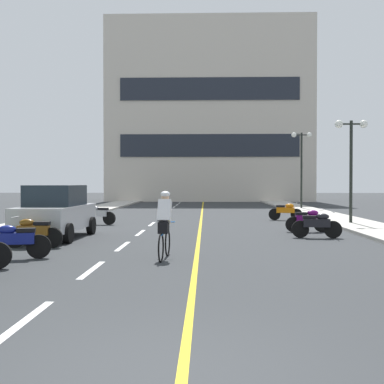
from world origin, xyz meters
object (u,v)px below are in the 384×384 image
motorcycle_3 (15,240)px  motorcycle_5 (317,224)px  motorcycle_4 (33,232)px  street_lamp_far (302,153)px  motorcycle_8 (286,211)px  cyclist_rider (164,223)px  motorcycle_6 (308,220)px  motorcycle_7 (98,214)px  parked_car_near (56,212)px  street_lamp_mid (351,146)px

motorcycle_3 → motorcycle_5: size_ratio=0.98×
motorcycle_3 → motorcycle_4: bearing=97.9°
street_lamp_far → motorcycle_8: street_lamp_far is taller
cyclist_rider → motorcycle_3: bearing=-176.8°
motorcycle_6 → motorcycle_5: bearing=-93.1°
motorcycle_4 → motorcycle_8: (9.10, 10.93, 0.00)m
motorcycle_5 → motorcycle_8: bearing=88.3°
motorcycle_7 → cyclist_rider: size_ratio=0.94×
street_lamp_far → motorcycle_5: (-3.04, -18.46, -3.57)m
cyclist_rider → street_lamp_far: bearing=71.2°
parked_car_near → street_lamp_mid: bearing=25.9°
motorcycle_3 → cyclist_rider: (3.69, 0.21, 0.41)m
motorcycle_6 → cyclist_rider: cyclist_rider is taller
street_lamp_far → motorcycle_5: 19.05m
motorcycle_3 → motorcycle_6: 11.14m
street_lamp_mid → parked_car_near: size_ratio=1.09×
motorcycle_8 → cyclist_rider: size_ratio=0.96×
street_lamp_mid → motorcycle_7: 11.85m
motorcycle_5 → cyclist_rider: 6.81m
motorcycle_4 → motorcycle_7: same height
street_lamp_mid → motorcycle_6: bearing=-128.3°
street_lamp_mid → street_lamp_far: street_lamp_far is taller
street_lamp_far → motorcycle_8: size_ratio=3.19×
parked_car_near → motorcycle_4: 2.56m
parked_car_near → street_lamp_far: bearing=57.5°
motorcycle_6 → parked_car_near: bearing=-165.3°
parked_car_near → motorcycle_5: bearing=2.1°
motorcycle_4 → motorcycle_7: bearing=89.2°
motorcycle_6 → cyclist_rider: bearing=-126.2°
parked_car_near → motorcycle_3: 4.67m
street_lamp_mid → motorcycle_8: size_ratio=2.72×
street_lamp_mid → motorcycle_7: size_ratio=2.77×
cyclist_rider → motorcycle_7: bearing=111.1°
street_lamp_far → cyclist_rider: 24.72m
cyclist_rider → street_lamp_mid: bearing=53.1°
motorcycle_3 → motorcycle_7: same height
street_lamp_far → motorcycle_6: size_ratio=3.17×
parked_car_near → motorcycle_3: (0.39, -4.63, -0.44)m
motorcycle_4 → motorcycle_5: size_ratio=1.00×
motorcycle_3 → motorcycle_4: same height
motorcycle_3 → motorcycle_6: (8.67, 7.01, 0.00)m
cyclist_rider → parked_car_near: bearing=132.8°
motorcycle_4 → street_lamp_mid: bearing=35.3°
motorcycle_3 → motorcycle_8: 15.74m
motorcycle_6 → motorcycle_8: size_ratio=1.01×
motorcycle_5 → parked_car_near: bearing=-177.9°
motorcycle_5 → cyclist_rider: cyclist_rider is taller
street_lamp_mid → motorcycle_7: (-11.45, -0.07, -3.07)m
street_lamp_mid → motorcycle_3: (-11.27, -10.31, -3.07)m
street_lamp_mid → motorcycle_8: (-2.47, 2.74, -3.07)m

